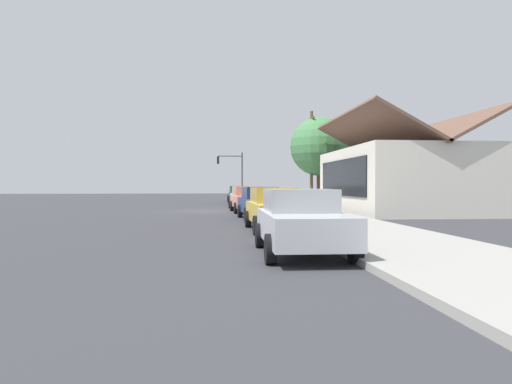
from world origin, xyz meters
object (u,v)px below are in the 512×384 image
Objects in this scene: car_mustard at (274,209)px; traffic_light_main at (232,168)px; shade_tree at (320,147)px; fire_hydrant_red at (266,202)px; car_olive at (237,194)px; car_seafoam at (243,196)px; car_charcoal at (240,195)px; car_navy at (261,203)px; car_coral at (248,199)px; car_silver at (301,221)px; utility_pole_wooden at (312,156)px.

car_mustard is 32.96m from traffic_light_main.
fire_hydrant_red is (3.45, -4.71, -4.22)m from shade_tree.
fire_hydrant_red is at bearing 6.33° from car_olive.
traffic_light_main is 7.32× the size of fire_hydrant_red.
car_seafoam is 15.41m from traffic_light_main.
shade_tree is (10.09, 6.02, 3.90)m from car_olive.
car_mustard is (23.48, -0.04, 0.00)m from car_charcoal.
car_coral is at bearing 179.00° from car_navy.
fire_hydrant_red is at bearing -53.80° from shade_tree.
car_navy is 1.08× the size of car_silver.
shade_tree is at bearing 31.64° from car_olive.
car_coral reaches higher than fire_hydrant_red.
car_charcoal is 9.75m from traffic_light_main.
car_olive is at bearing -179.50° from car_silver.
car_olive is 0.91× the size of traffic_light_main.
traffic_light_main is at bearing -173.82° from car_olive.
car_coral is 0.63× the size of utility_pole_wooden.
car_coral is 4.43m from fire_hydrant_red.
traffic_light_main is at bearing 177.64° from car_coral.
car_coral is 9.69m from utility_pole_wooden.
car_charcoal is 11.98m from car_coral.
fire_hydrant_red is (-10.05, 1.39, -0.32)m from car_navy.
car_silver is (23.51, -0.04, -0.00)m from car_seafoam.
car_silver is (34.99, -0.26, -0.00)m from car_olive.
car_coral is (17.66, -0.28, -0.00)m from car_olive.
shade_tree reaches higher than car_seafoam.
shade_tree reaches higher than car_navy.
utility_pole_wooden reaches higher than car_navy.
car_navy is 11.40m from car_silver.
utility_pole_wooden reaches higher than car_silver.
car_mustard is (29.15, -0.15, -0.00)m from car_olive.
car_charcoal is (5.68, -0.10, -0.00)m from car_olive.
car_navy is at bearing 177.80° from car_mustard.
car_mustard is at bearing -5.33° from fire_hydrant_red.
car_silver is at bearing -12.75° from utility_pole_wooden.
car_olive and car_silver have the same top height.
car_charcoal is 8.50m from shade_tree.
fire_hydrant_red is at bearing 5.50° from traffic_light_main.
traffic_light_main reaches higher than car_navy.
utility_pole_wooden is (-18.76, 5.46, 3.11)m from car_mustard.
car_seafoam is 6.82× the size of fire_hydrant_red.
car_seafoam is 17.67m from car_mustard.
car_seafoam is at bearing -77.41° from shade_tree.
car_silver is at bearing -4.18° from fire_hydrant_red.
car_charcoal is at bearing -179.38° from car_silver.
utility_pole_wooden reaches higher than car_mustard.
car_silver is 25.42m from utility_pole_wooden.
car_coral is 21.52m from traffic_light_main.
traffic_light_main reaches higher than car_coral.
shade_tree is (-1.39, 6.23, 3.90)m from car_seafoam.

